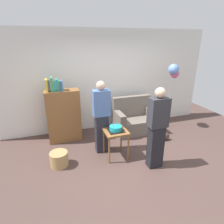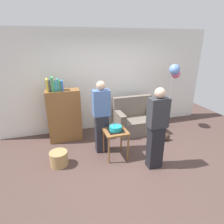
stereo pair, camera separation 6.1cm
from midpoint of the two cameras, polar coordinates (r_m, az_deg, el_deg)
The scene contains 11 objects.
ground_plane at distance 4.08m, azimuth 6.25°, elevation -15.45°, with size 8.00×8.00×0.00m, color #4C3833.
wall_back at distance 5.33m, azimuth -2.29°, elevation 9.34°, with size 6.00×0.10×2.70m, color silver.
couch at distance 5.30m, azimuth 6.26°, elevation -2.31°, with size 1.10×0.70×0.96m.
bookshelf at distance 4.84m, azimuth -14.72°, elevation -0.78°, with size 0.80×0.36×1.62m.
side_table at distance 4.06m, azimuth 0.68°, elevation -6.81°, with size 0.48×0.48×0.62m.
birthday_cake at distance 3.99m, azimuth 0.68°, elevation -4.94°, with size 0.32×0.32×0.17m.
person_blowing_candles at distance 4.14m, azimuth -3.60°, elevation -1.58°, with size 0.36×0.22×1.63m.
person_holding_cake at distance 3.71m, azimuth 12.89°, elevation -4.87°, with size 0.36×0.22×1.63m.
wicker_basket at distance 4.11m, azimuth -15.99°, elevation -13.40°, with size 0.36×0.36×0.30m, color #A88451.
handbag at distance 5.06m, azimuth 15.17°, elevation -7.14°, with size 0.28×0.14×0.20m, color #473328.
balloon_bunch at distance 5.44m, azimuth 17.78°, elevation 11.63°, with size 0.36×0.36×1.83m.
Camera 1 is at (-1.46, -2.97, 2.40)m, focal length 30.48 mm.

